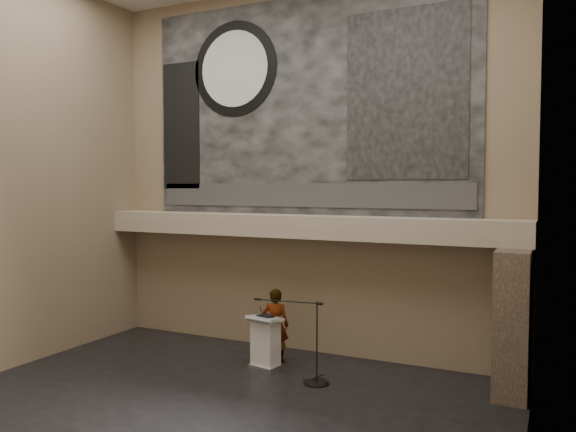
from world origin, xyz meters
The scene contains 19 objects.
floor centered at (0.00, 0.00, 0.00)m, with size 10.00×10.00×0.00m, color black.
wall_back centered at (0.00, 4.00, 4.25)m, with size 10.00×0.02×8.50m, color #826D52.
wall_left centered at (-5.00, 0.00, 4.25)m, with size 0.02×8.00×8.50m, color #826D52.
wall_right centered at (5.00, 0.00, 4.25)m, with size 0.02×8.00×8.50m, color #826D52.
soffit centered at (0.00, 3.60, 2.95)m, with size 10.00×0.80×0.50m, color tan.
sprinkler_left centered at (-1.60, 3.55, 2.67)m, with size 0.04×0.04×0.06m, color #B2893D.
sprinkler_right centered at (1.90, 3.55, 2.67)m, with size 0.04×0.04×0.06m, color #B2893D.
banner centered at (0.00, 3.97, 5.70)m, with size 8.00×0.05×5.00m, color black.
banner_text_strip centered at (0.00, 3.93, 3.65)m, with size 7.76×0.02×0.55m, color #303030.
banner_clock_rim centered at (-1.80, 3.93, 6.70)m, with size 2.30×2.30×0.02m, color black.
banner_clock_face centered at (-1.80, 3.91, 6.70)m, with size 1.84×1.84×0.02m, color silver.
banner_building_print centered at (2.40, 3.93, 5.80)m, with size 2.60×0.02×3.60m, color black.
banner_brick_print centered at (-3.40, 3.93, 5.40)m, with size 1.10×0.02×3.20m, color black.
stone_pier centered at (4.65, 3.15, 1.35)m, with size 0.60×1.40×2.70m, color #433429.
lectern centered at (-0.16, 2.45, 0.55)m, with size 0.77×0.61×1.13m.
binder centered at (-0.15, 2.43, 1.12)m, with size 0.31×0.25×0.04m, color black.
papers centered at (-0.27, 2.44, 1.10)m, with size 0.20×0.27×0.01m, color white.
speaker_person centered at (-0.18, 2.95, 0.81)m, with size 0.59×0.39×1.61m, color white.
mic_stand centered at (1.13, 2.06, 0.26)m, with size 1.56×0.52×1.62m.
Camera 1 is at (5.40, -7.87, 3.85)m, focal length 35.00 mm.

